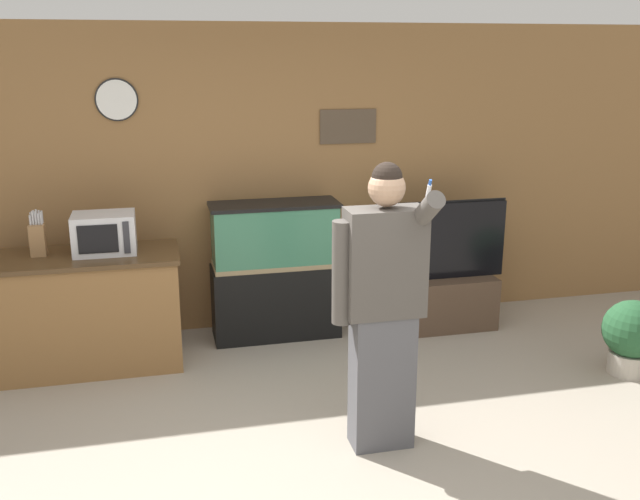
# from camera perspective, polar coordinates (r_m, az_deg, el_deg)

# --- Properties ---
(ground_plane) EXTENTS (18.00, 18.00, 0.00)m
(ground_plane) POSITION_cam_1_polar(r_m,az_deg,el_deg) (4.22, 1.30, -18.53)
(ground_plane) COLOR gray
(wall_back_paneled) EXTENTS (10.00, 0.08, 2.60)m
(wall_back_paneled) POSITION_cam_1_polar(r_m,az_deg,el_deg) (6.16, -4.82, 5.62)
(wall_back_paneled) COLOR olive
(wall_back_paneled) RESTS_ON ground_plane
(counter_island) EXTENTS (1.51, 0.67, 0.90)m
(counter_island) POSITION_cam_1_polar(r_m,az_deg,el_deg) (5.77, -18.55, -4.67)
(counter_island) COLOR brown
(counter_island) RESTS_ON ground_plane
(microwave) EXTENTS (0.46, 0.34, 0.30)m
(microwave) POSITION_cam_1_polar(r_m,az_deg,el_deg) (5.60, -16.87, 1.29)
(microwave) COLOR silver
(microwave) RESTS_ON counter_island
(knife_block) EXTENTS (0.11, 0.11, 0.34)m
(knife_block) POSITION_cam_1_polar(r_m,az_deg,el_deg) (5.69, -21.65, 0.86)
(knife_block) COLOR olive
(knife_block) RESTS_ON counter_island
(aquarium_on_stand) EXTENTS (1.07, 0.41, 1.17)m
(aquarium_on_stand) POSITION_cam_1_polar(r_m,az_deg,el_deg) (6.03, -3.60, -1.64)
(aquarium_on_stand) COLOR black
(aquarium_on_stand) RESTS_ON ground_plane
(tv_on_stand) EXTENTS (1.18, 0.40, 1.14)m
(tv_on_stand) POSITION_cam_1_polar(r_m,az_deg,el_deg) (6.34, 9.52, -3.23)
(tv_on_stand) COLOR #4C3828
(tv_on_stand) RESTS_ON ground_plane
(person_standing) EXTENTS (0.56, 0.42, 1.77)m
(person_standing) POSITION_cam_1_polar(r_m,az_deg,el_deg) (4.24, 5.01, -4.39)
(person_standing) COLOR #515156
(person_standing) RESTS_ON ground_plane
(potted_plant) EXTENTS (0.44, 0.44, 0.58)m
(potted_plant) POSITION_cam_1_polar(r_m,az_deg,el_deg) (5.88, 23.68, -6.20)
(potted_plant) COLOR #B2A899
(potted_plant) RESTS_ON ground_plane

